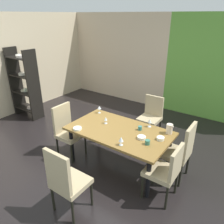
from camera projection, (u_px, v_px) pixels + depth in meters
The scene contains 19 objects.
ground_plane at pixel (94, 152), 4.45m from camera, with size 6.27×6.06×0.02m, color black.
back_panel_interior at pixel (117, 57), 6.90m from camera, with size 3.36×0.10×2.62m, color beige.
dining_table at pixel (119, 134), 3.80m from camera, with size 1.77×1.00×0.73m.
chair_left_near at pixel (67, 129), 4.16m from camera, with size 0.44×0.44×1.03m.
chair_right_far at pixel (181, 150), 3.52m from camera, with size 0.44×0.44×1.03m.
chair_head_near at pixel (66, 180), 2.87m from camera, with size 0.44×0.44×1.05m.
chair_head_far at pixel (151, 115), 4.81m from camera, with size 0.44×0.45×0.94m.
chair_right_near at pixel (166, 170), 3.12m from camera, with size 0.44×0.44×0.92m.
display_shelf at pixel (24, 83), 5.67m from camera, with size 0.82×0.36×1.80m.
wine_glass_west at pixel (150, 121), 3.84m from camera, with size 0.07×0.07×0.15m.
wine_glass_left at pixel (106, 119), 3.96m from camera, with size 0.06×0.06×0.13m.
wine_glass_corner at pixel (121, 139), 3.30m from camera, with size 0.08×0.08×0.14m.
wine_glass_north at pixel (99, 108), 4.37m from camera, with size 0.07×0.07×0.15m.
serving_bowl_near_window at pixel (141, 138), 3.50m from camera, with size 0.14×0.14×0.04m, color silver.
serving_bowl_front at pixel (161, 138), 3.47m from camera, with size 0.12×0.12×0.05m, color white.
serving_bowl_center at pixel (77, 129), 3.78m from camera, with size 0.15×0.15×0.04m, color white.
cup_south at pixel (147, 142), 3.34m from camera, with size 0.08×0.08×0.07m, color #33725F.
cup_near_shelf at pixel (140, 128), 3.76m from camera, with size 0.07×0.07×0.07m, color #2F706F.
pitcher_rear at pixel (169, 129), 3.63m from camera, with size 0.12×0.11×0.17m.
Camera 1 is at (2.44, -2.83, 2.56)m, focal length 35.00 mm.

